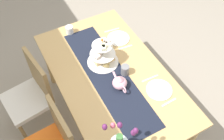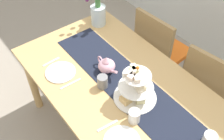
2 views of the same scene
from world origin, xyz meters
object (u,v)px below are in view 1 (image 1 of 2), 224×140
object	(u,v)px
knife_left	(150,78)
fork_right	(125,47)
teapot	(120,83)
mug_white_text	(108,45)
dinner_plate_left	(159,90)
fork_left	(169,102)
knife_right	(112,30)
dining_table	(111,81)
tiered_cake_stand	(103,55)
chair_right	(32,93)
mug_grey	(125,70)
cream_jug	(70,30)
dinner_plate_right	(118,38)

from	to	relation	value
knife_left	fork_right	size ratio (longest dim) A/B	1.13
teapot	mug_white_text	distance (m)	0.48
dinner_plate_left	fork_right	xyz separation A→B (m)	(0.59, 0.00, -0.00)
fork_left	knife_right	distance (m)	1.03
dining_table	tiered_cake_stand	bearing A→B (deg)	-0.82
dining_table	chair_right	world-z (taller)	chair_right
knife_left	mug_white_text	size ratio (longest dim) A/B	1.79
fork_right	teapot	bearing A→B (deg)	143.87
dining_table	knife_left	size ratio (longest dim) A/B	9.83
knife_left	fork_right	xyz separation A→B (m)	(0.45, 0.00, 0.00)
chair_right	fork_left	world-z (taller)	chair_right
tiered_cake_stand	mug_grey	distance (m)	0.25
fork_left	knife_right	xyz separation A→B (m)	(1.03, 0.00, 0.00)
teapot	cream_jug	xyz separation A→B (m)	(0.86, 0.12, -0.02)
knife_right	mug_grey	world-z (taller)	mug_grey
dining_table	mug_grey	size ratio (longest dim) A/B	17.59
chair_right	teapot	size ratio (longest dim) A/B	3.82
fork_left	mug_grey	bearing A→B (deg)	20.95
fork_left	fork_right	xyz separation A→B (m)	(0.74, 0.00, 0.00)
tiered_cake_stand	dinner_plate_left	bearing A→B (deg)	-151.37
teapot	fork_right	xyz separation A→B (m)	(0.40, -0.29, -0.06)
dinner_plate_right	knife_right	distance (m)	0.15
fork_left	mug_white_text	size ratio (longest dim) A/B	1.58
cream_jug	knife_right	bearing A→B (deg)	-113.02
fork_right	chair_right	bearing A→B (deg)	84.73
dining_table	teapot	xyz separation A→B (m)	(-0.16, 0.00, 0.16)
dinner_plate_right	mug_grey	xyz separation A→B (m)	(-0.43, 0.17, 0.05)
chair_right	dinner_plate_right	world-z (taller)	chair_right
mug_white_text	dining_table	bearing A→B (deg)	157.30
mug_white_text	teapot	bearing A→B (deg)	164.55
knife_right	dinner_plate_right	bearing A→B (deg)	180.00
cream_jug	mug_grey	bearing A→B (deg)	-162.38
knife_left	dinner_plate_right	bearing A→B (deg)	0.00
dining_table	teapot	world-z (taller)	teapot
cream_jug	fork_left	distance (m)	1.27
dinner_plate_right	mug_white_text	size ratio (longest dim) A/B	2.42
dinner_plate_right	fork_right	bearing A→B (deg)	180.00
knife_left	dinner_plate_right	world-z (taller)	dinner_plate_right
teapot	mug_white_text	xyz separation A→B (m)	(0.47, -0.13, -0.01)
mug_grey	mug_white_text	bearing A→B (deg)	-1.98
teapot	knife_right	distance (m)	0.75
dinner_plate_left	teapot	bearing A→B (deg)	55.63
dining_table	fork_right	distance (m)	0.39
chair_right	knife_left	world-z (taller)	chair_right
tiered_cake_stand	teapot	size ratio (longest dim) A/B	1.28
dining_table	mug_white_text	xyz separation A→B (m)	(0.31, -0.13, 0.15)
knife_left	dinner_plate_right	distance (m)	0.59
knife_left	knife_right	size ratio (longest dim) A/B	1.00
dinner_plate_left	dinner_plate_right	world-z (taller)	same
cream_jug	dinner_plate_left	xyz separation A→B (m)	(-1.06, -0.41, -0.04)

